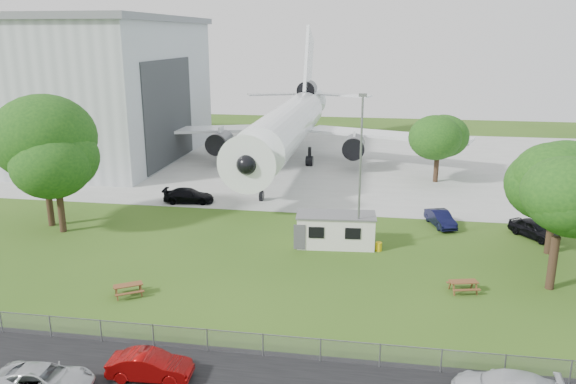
% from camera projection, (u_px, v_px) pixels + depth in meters
% --- Properties ---
extents(ground, '(160.00, 160.00, 0.00)m').
position_uv_depth(ground, '(235.00, 277.00, 38.92)').
color(ground, '#43661F').
extents(concrete_apron, '(120.00, 46.00, 0.03)m').
position_uv_depth(concrete_apron, '(306.00, 160.00, 75.02)').
color(concrete_apron, '#B7B7B2').
rests_on(concrete_apron, ground).
extents(hangar, '(43.00, 31.00, 18.55)m').
position_uv_depth(hangar, '(29.00, 86.00, 76.51)').
color(hangar, '#B2B7BC').
rests_on(hangar, ground).
extents(airliner, '(46.36, 47.73, 17.69)m').
position_uv_depth(airliner, '(289.00, 123.00, 71.88)').
color(airliner, white).
rests_on(airliner, ground).
extents(site_cabin, '(6.85, 3.18, 2.62)m').
position_uv_depth(site_cabin, '(336.00, 230.00, 44.32)').
color(site_cabin, silver).
rests_on(site_cabin, ground).
extents(picnic_west, '(2.32, 2.23, 0.76)m').
position_uv_depth(picnic_west, '(129.00, 295.00, 36.12)').
color(picnic_west, brown).
rests_on(picnic_west, ground).
extents(picnic_east, '(2.11, 1.89, 0.76)m').
position_uv_depth(picnic_east, '(463.00, 292.00, 36.61)').
color(picnic_east, brown).
rests_on(picnic_east, ground).
extents(fence, '(58.00, 0.04, 1.30)m').
position_uv_depth(fence, '(190.00, 349.00, 29.90)').
color(fence, gray).
rests_on(fence, ground).
extents(lamp_mast, '(0.16, 0.16, 12.00)m').
position_uv_depth(lamp_mast, '(360.00, 176.00, 41.91)').
color(lamp_mast, slate).
rests_on(lamp_mast, ground).
extents(tree_west_big, '(8.91, 8.91, 11.71)m').
position_uv_depth(tree_west_big, '(42.00, 144.00, 47.46)').
color(tree_west_big, '#382619').
rests_on(tree_west_big, ground).
extents(tree_west_small, '(7.53, 7.53, 9.68)m').
position_uv_depth(tree_west_small, '(56.00, 164.00, 46.28)').
color(tree_west_small, '#382619').
rests_on(tree_west_small, ground).
extents(tree_east_front, '(6.18, 6.18, 9.33)m').
position_uv_depth(tree_east_front, '(561.00, 198.00, 35.42)').
color(tree_east_front, '#382619').
rests_on(tree_east_front, ground).
extents(tree_east_back, '(7.55, 7.55, 9.49)m').
position_uv_depth(tree_east_back, '(557.00, 181.00, 41.58)').
color(tree_east_back, '#382619').
rests_on(tree_east_back, ground).
extents(tree_far_apron, '(6.21, 6.21, 8.13)m').
position_uv_depth(tree_far_apron, '(438.00, 139.00, 62.66)').
color(tree_far_apron, '#382619').
rests_on(tree_far_apron, ground).
extents(car_centre_sedan, '(4.17, 1.68, 1.35)m').
position_uv_depth(car_centre_sedan, '(150.00, 366.00, 27.22)').
color(car_centre_sedan, maroon).
rests_on(car_centre_sedan, ground).
extents(car_west_estate, '(4.78, 2.40, 1.30)m').
position_uv_depth(car_west_estate, '(44.00, 380.00, 26.13)').
color(car_west_estate, '#BABDC2').
rests_on(car_west_estate, ground).
extents(car_ne_hatch, '(3.96, 4.59, 1.49)m').
position_uv_depth(car_ne_hatch, '(534.00, 229.00, 46.20)').
color(car_ne_hatch, black).
rests_on(car_ne_hatch, ground).
extents(car_ne_sedan, '(2.65, 4.41, 1.37)m').
position_uv_depth(car_ne_sedan, '(440.00, 219.00, 49.01)').
color(car_ne_sedan, black).
rests_on(car_ne_sedan, ground).
extents(car_apron_van, '(5.18, 2.62, 1.44)m').
position_uv_depth(car_apron_van, '(189.00, 196.00, 55.87)').
color(car_apron_van, black).
rests_on(car_apron_van, ground).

